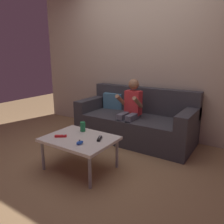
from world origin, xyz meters
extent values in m
plane|color=olive|center=(0.00, 0.00, 0.00)|extent=(8.73, 8.73, 0.00)
cube|color=#B2A38E|center=(0.00, 1.47, 1.25)|extent=(4.37, 0.05, 2.50)
cube|color=#38383D|center=(0.13, 1.03, 0.20)|extent=(1.86, 0.80, 0.41)
cube|color=#38383D|center=(0.13, 1.35, 0.62)|extent=(1.86, 0.16, 0.42)
cube|color=#38383D|center=(-0.71, 1.03, 0.51)|extent=(0.18, 0.80, 0.20)
cube|color=#38383D|center=(0.97, 1.03, 0.51)|extent=(0.18, 0.80, 0.20)
cube|color=teal|center=(-0.42, 1.27, 0.55)|extent=(0.37, 0.19, 0.29)
cylinder|color=slate|center=(0.05, 0.68, 0.20)|extent=(0.08, 0.08, 0.41)
cylinder|color=slate|center=(0.20, 0.68, 0.20)|extent=(0.08, 0.08, 0.41)
cube|color=slate|center=(0.05, 0.84, 0.45)|extent=(0.09, 0.30, 0.09)
cube|color=slate|center=(0.20, 0.84, 0.45)|extent=(0.09, 0.30, 0.09)
cube|color=red|center=(0.13, 0.99, 0.63)|extent=(0.25, 0.14, 0.37)
cylinder|color=#936B4C|center=(-0.02, 0.85, 0.68)|extent=(0.06, 0.27, 0.21)
cylinder|color=#936B4C|center=(0.27, 0.85, 0.68)|extent=(0.06, 0.27, 0.21)
sphere|color=#936B4C|center=(0.13, 0.99, 0.92)|extent=(0.16, 0.16, 0.16)
cube|color=beige|center=(0.02, -0.15, 0.38)|extent=(0.82, 0.63, 0.04)
cylinder|color=gray|center=(-0.34, -0.42, 0.18)|extent=(0.04, 0.04, 0.37)
cylinder|color=gray|center=(0.38, -0.42, 0.18)|extent=(0.04, 0.04, 0.37)
cylinder|color=gray|center=(-0.34, 0.11, 0.18)|extent=(0.04, 0.04, 0.37)
cylinder|color=gray|center=(0.38, 0.11, 0.18)|extent=(0.04, 0.04, 0.37)
cube|color=red|center=(-0.19, -0.26, 0.41)|extent=(0.13, 0.11, 0.02)
cylinder|color=#99999E|center=(-0.16, -0.24, 0.43)|extent=(0.02, 0.02, 0.00)
cylinder|color=silver|center=(-0.18, -0.26, 0.43)|extent=(0.01, 0.01, 0.00)
cylinder|color=silver|center=(-0.20, -0.27, 0.43)|extent=(0.01, 0.01, 0.00)
ellipsoid|color=blue|center=(0.15, -0.30, 0.42)|extent=(0.07, 0.10, 0.04)
cylinder|color=#4C4C51|center=(0.15, -0.30, 0.45)|extent=(0.02, 0.02, 0.01)
cube|color=black|center=(0.25, -0.07, 0.41)|extent=(0.09, 0.14, 0.02)
cylinder|color=#99999E|center=(0.23, -0.04, 0.43)|extent=(0.02, 0.02, 0.00)
cylinder|color=silver|center=(0.25, -0.07, 0.43)|extent=(0.01, 0.01, 0.00)
cylinder|color=silver|center=(0.26, -0.09, 0.43)|extent=(0.01, 0.01, 0.00)
cylinder|color=#1E7F47|center=(-0.10, 0.04, 0.46)|extent=(0.07, 0.07, 0.12)
camera|label=1|loc=(1.68, -2.00, 1.36)|focal=35.39mm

